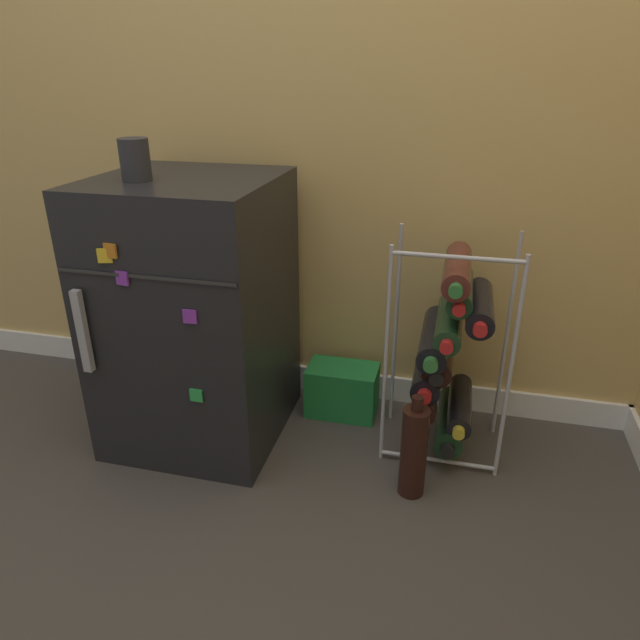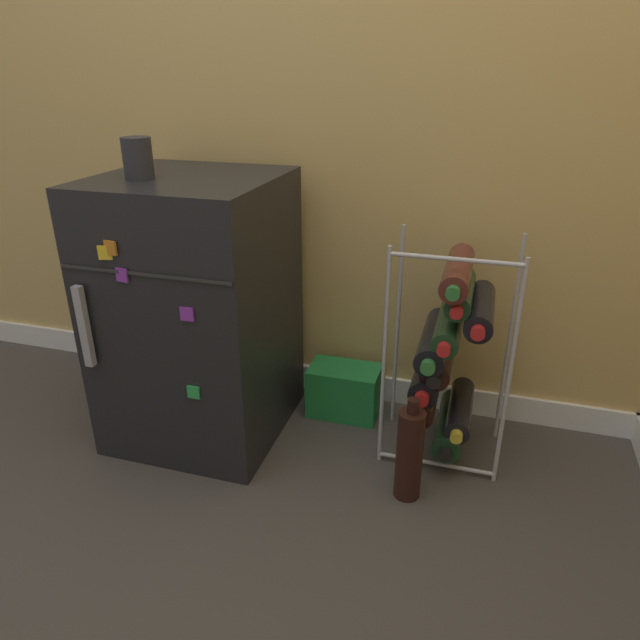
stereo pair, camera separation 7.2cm
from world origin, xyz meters
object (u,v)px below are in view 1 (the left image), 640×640
object	(u,v)px
soda_box	(342,390)
loose_bottle_floor	(414,451)
mini_fridge	(196,313)
wine_rack	(447,350)
fridge_top_cup	(135,160)

from	to	relation	value
soda_box	loose_bottle_floor	bearing A→B (deg)	-52.16
mini_fridge	soda_box	xyz separation A→B (m)	(0.41, 0.19, -0.32)
mini_fridge	wine_rack	size ratio (longest dim) A/B	1.21
mini_fridge	soda_box	distance (m)	0.55
fridge_top_cup	loose_bottle_floor	size ratio (longest dim) A/B	0.35
soda_box	fridge_top_cup	bearing A→B (deg)	-152.38
wine_rack	fridge_top_cup	distance (m)	1.00
loose_bottle_floor	wine_rack	bearing A→B (deg)	75.80
mini_fridge	loose_bottle_floor	bearing A→B (deg)	-12.95
mini_fridge	wine_rack	distance (m)	0.75
mini_fridge	wine_rack	bearing A→B (deg)	6.16
soda_box	wine_rack	bearing A→B (deg)	-18.33
mini_fridge	wine_rack	xyz separation A→B (m)	(0.74, 0.08, -0.07)
fridge_top_cup	loose_bottle_floor	world-z (taller)	fridge_top_cup
mini_fridge	soda_box	bearing A→B (deg)	24.55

